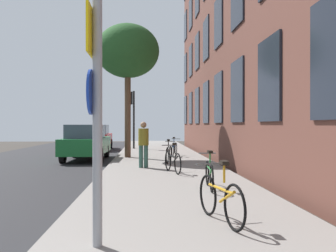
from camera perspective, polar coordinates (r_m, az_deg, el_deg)
name	(u,v)px	position (r m, az deg, el deg)	size (l,w,h in m)	color
ground_plane	(78,164)	(15.94, -13.69, -5.67)	(41.80, 41.80, 0.00)	#332D28
road_asphalt	(27,164)	(16.44, -20.95, -5.48)	(7.00, 38.00, 0.01)	#232326
sidewalk	(162,162)	(15.70, -0.96, -5.53)	(4.20, 38.00, 0.12)	gray
sign_post	(95,101)	(4.66, -11.16, 3.80)	(0.16, 0.60, 3.14)	gray
traffic_light	(132,109)	(23.48, -5.55, 2.61)	(0.43, 0.24, 3.65)	black
tree_near	(128,52)	(17.54, -6.25, 11.32)	(2.93, 2.93, 6.18)	brown
bicycle_0	(220,198)	(5.83, 8.08, -10.98)	(0.52, 1.63, 0.97)	black
bicycle_1	(209,174)	(8.80, 6.41, -7.34)	(0.42, 1.60, 0.91)	black
bicycle_2	(173,161)	(11.68, 0.73, -5.40)	(0.53, 1.69, 0.94)	black
bicycle_3	(169,153)	(14.67, 0.13, -4.27)	(0.47, 1.58, 0.94)	black
bicycle_4	(174,149)	(17.69, 0.99, -3.53)	(0.53, 1.66, 0.92)	black
pedestrian_0	(143,141)	(12.97, -3.81, -2.40)	(0.42, 0.42, 1.61)	#33594C
car_0	(86,142)	(17.29, -12.51, -2.42)	(1.81, 4.31, 1.62)	#19662D
car_1	(96,137)	(24.29, -11.01, -1.67)	(1.77, 4.20, 1.62)	red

